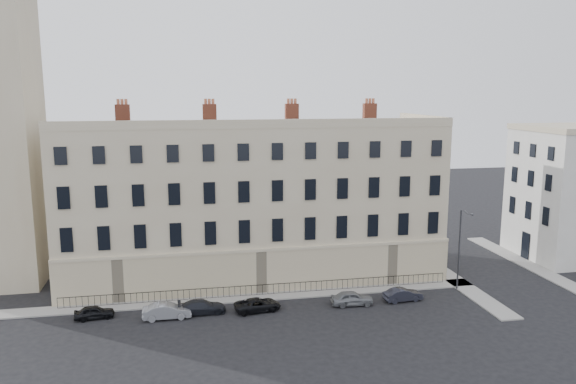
{
  "coord_description": "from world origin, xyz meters",
  "views": [
    {
      "loc": [
        -12.85,
        -42.37,
        18.24
      ],
      "look_at": [
        -2.76,
        10.0,
        8.6
      ],
      "focal_mm": 35.0,
      "sensor_mm": 36.0,
      "label": 1
    }
  ],
  "objects_px": {
    "car_a": "(94,312)",
    "car_e": "(352,298)",
    "car_b": "(167,311)",
    "car_d": "(258,305)",
    "car_f": "(403,295)",
    "car_c": "(202,307)",
    "streetlamp": "(460,246)"
  },
  "relations": [
    {
      "from": "car_e",
      "to": "car_d",
      "type": "bearing_deg",
      "value": 90.72
    },
    {
      "from": "car_b",
      "to": "car_e",
      "type": "xyz_separation_m",
      "value": [
        15.64,
        -0.05,
        -0.02
      ]
    },
    {
      "from": "car_d",
      "to": "car_c",
      "type": "bearing_deg",
      "value": 77.29
    },
    {
      "from": "car_a",
      "to": "car_f",
      "type": "distance_m",
      "value": 26.13
    },
    {
      "from": "car_e",
      "to": "streetlamp",
      "type": "bearing_deg",
      "value": -78.23
    },
    {
      "from": "car_c",
      "to": "car_d",
      "type": "height_order",
      "value": "car_c"
    },
    {
      "from": "car_b",
      "to": "car_d",
      "type": "height_order",
      "value": "car_b"
    },
    {
      "from": "car_c",
      "to": "car_b",
      "type": "bearing_deg",
      "value": 98.53
    },
    {
      "from": "car_b",
      "to": "car_c",
      "type": "bearing_deg",
      "value": -80.86
    },
    {
      "from": "car_a",
      "to": "car_c",
      "type": "xyz_separation_m",
      "value": [
        8.63,
        -0.58,
        0.04
      ]
    },
    {
      "from": "car_a",
      "to": "car_e",
      "type": "relative_size",
      "value": 0.86
    },
    {
      "from": "car_b",
      "to": "car_f",
      "type": "xyz_separation_m",
      "value": [
        20.32,
        0.03,
        -0.07
      ]
    },
    {
      "from": "car_f",
      "to": "streetlamp",
      "type": "relative_size",
      "value": 0.46
    },
    {
      "from": "car_d",
      "to": "streetlamp",
      "type": "xyz_separation_m",
      "value": [
        18.99,
        1.55,
        3.64
      ]
    },
    {
      "from": "car_e",
      "to": "streetlamp",
      "type": "xyz_separation_m",
      "value": [
        10.82,
        1.79,
        3.56
      ]
    },
    {
      "from": "car_a",
      "to": "car_e",
      "type": "xyz_separation_m",
      "value": [
        21.43,
        -1.15,
        0.09
      ]
    },
    {
      "from": "car_b",
      "to": "car_e",
      "type": "distance_m",
      "value": 15.64
    },
    {
      "from": "car_c",
      "to": "car_e",
      "type": "distance_m",
      "value": 12.81
    },
    {
      "from": "streetlamp",
      "to": "car_e",
      "type": "bearing_deg",
      "value": -154.15
    },
    {
      "from": "car_c",
      "to": "car_d",
      "type": "bearing_deg",
      "value": -95.93
    },
    {
      "from": "car_d",
      "to": "car_f",
      "type": "bearing_deg",
      "value": -99.3
    },
    {
      "from": "car_a",
      "to": "car_b",
      "type": "relative_size",
      "value": 0.81
    },
    {
      "from": "car_f",
      "to": "car_d",
      "type": "bearing_deg",
      "value": 83.76
    },
    {
      "from": "car_f",
      "to": "streetlamp",
      "type": "bearing_deg",
      "value": -79.98
    },
    {
      "from": "car_d",
      "to": "car_f",
      "type": "height_order",
      "value": "car_f"
    },
    {
      "from": "car_c",
      "to": "car_d",
      "type": "distance_m",
      "value": 4.63
    },
    {
      "from": "car_c",
      "to": "car_f",
      "type": "bearing_deg",
      "value": -93.42
    },
    {
      "from": "car_d",
      "to": "car_f",
      "type": "distance_m",
      "value": 12.85
    },
    {
      "from": "car_b",
      "to": "car_f",
      "type": "relative_size",
      "value": 1.12
    },
    {
      "from": "car_a",
      "to": "car_d",
      "type": "bearing_deg",
      "value": -101.11
    },
    {
      "from": "car_a",
      "to": "car_c",
      "type": "height_order",
      "value": "car_c"
    },
    {
      "from": "car_c",
      "to": "streetlamp",
      "type": "relative_size",
      "value": 0.52
    }
  ]
}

